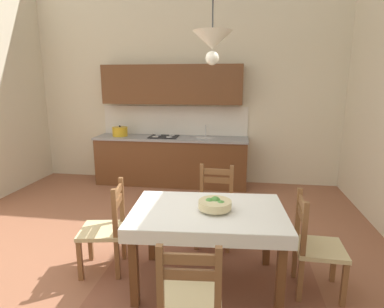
{
  "coord_description": "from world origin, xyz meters",
  "views": [
    {
      "loc": [
        1.04,
        -2.9,
        1.89
      ],
      "look_at": [
        0.47,
        0.85,
        1.03
      ],
      "focal_mm": 29.76,
      "sensor_mm": 36.0,
      "label": 1
    }
  ],
  "objects_px": {
    "fruit_bowl": "(215,204)",
    "dining_chair_window_side": "(315,247)",
    "dining_chair_camera_side": "(191,301)",
    "kitchen_cabinetry": "(171,139)",
    "dining_table": "(208,222)",
    "dining_chair_kitchen_side": "(215,208)",
    "dining_chair_tv_side": "(106,229)",
    "pendant_lamp": "(212,41)"
  },
  "relations": [
    {
      "from": "kitchen_cabinetry",
      "to": "dining_table",
      "type": "distance_m",
      "value": 3.17
    },
    {
      "from": "dining_chair_tv_side",
      "to": "fruit_bowl",
      "type": "height_order",
      "value": "dining_chair_tv_side"
    },
    {
      "from": "dining_chair_camera_side",
      "to": "dining_table",
      "type": "bearing_deg",
      "value": 88.21
    },
    {
      "from": "dining_chair_window_side",
      "to": "dining_chair_camera_side",
      "type": "bearing_deg",
      "value": -138.17
    },
    {
      "from": "fruit_bowl",
      "to": "pendant_lamp",
      "type": "distance_m",
      "value": 1.4
    },
    {
      "from": "dining_table",
      "to": "dining_chair_kitchen_side",
      "type": "height_order",
      "value": "dining_chair_kitchen_side"
    },
    {
      "from": "kitchen_cabinetry",
      "to": "fruit_bowl",
      "type": "relative_size",
      "value": 9.41
    },
    {
      "from": "dining_table",
      "to": "kitchen_cabinetry",
      "type": "bearing_deg",
      "value": 108.4
    },
    {
      "from": "dining_chair_window_side",
      "to": "pendant_lamp",
      "type": "distance_m",
      "value": 2.01
    },
    {
      "from": "dining_table",
      "to": "dining_chair_kitchen_side",
      "type": "xyz_separation_m",
      "value": [
        0.0,
        0.82,
        -0.18
      ]
    },
    {
      "from": "dining_chair_kitchen_side",
      "to": "dining_table",
      "type": "bearing_deg",
      "value": -90.04
    },
    {
      "from": "dining_chair_camera_side",
      "to": "dining_chair_kitchen_side",
      "type": "distance_m",
      "value": 1.68
    },
    {
      "from": "dining_chair_tv_side",
      "to": "dining_chair_kitchen_side",
      "type": "bearing_deg",
      "value": 35.33
    },
    {
      "from": "dining_chair_window_side",
      "to": "dining_chair_kitchen_side",
      "type": "bearing_deg",
      "value": 141.14
    },
    {
      "from": "dining_chair_kitchen_side",
      "to": "dining_chair_tv_side",
      "type": "height_order",
      "value": "same"
    },
    {
      "from": "kitchen_cabinetry",
      "to": "dining_chair_window_side",
      "type": "relative_size",
      "value": 3.04
    },
    {
      "from": "kitchen_cabinetry",
      "to": "dining_chair_window_side",
      "type": "distance_m",
      "value": 3.58
    },
    {
      "from": "dining_chair_camera_side",
      "to": "kitchen_cabinetry",
      "type": "bearing_deg",
      "value": 104.11
    },
    {
      "from": "kitchen_cabinetry",
      "to": "dining_chair_kitchen_side",
      "type": "xyz_separation_m",
      "value": [
        1.0,
        -2.18,
        -0.41
      ]
    },
    {
      "from": "dining_chair_camera_side",
      "to": "dining_chair_kitchen_side",
      "type": "height_order",
      "value": "same"
    },
    {
      "from": "kitchen_cabinetry",
      "to": "dining_chair_tv_side",
      "type": "xyz_separation_m",
      "value": [
        -0.04,
        -2.92,
        -0.41
      ]
    },
    {
      "from": "fruit_bowl",
      "to": "pendant_lamp",
      "type": "height_order",
      "value": "pendant_lamp"
    },
    {
      "from": "dining_chair_kitchen_side",
      "to": "dining_chair_tv_side",
      "type": "xyz_separation_m",
      "value": [
        -1.04,
        -0.74,
        0.0
      ]
    },
    {
      "from": "dining_chair_kitchen_side",
      "to": "fruit_bowl",
      "type": "bearing_deg",
      "value": -85.65
    },
    {
      "from": "dining_chair_camera_side",
      "to": "dining_chair_window_side",
      "type": "distance_m",
      "value": 1.34
    },
    {
      "from": "dining_chair_window_side",
      "to": "fruit_bowl",
      "type": "distance_m",
      "value": 0.98
    },
    {
      "from": "kitchen_cabinetry",
      "to": "dining_chair_kitchen_side",
      "type": "distance_m",
      "value": 2.43
    },
    {
      "from": "dining_chair_camera_side",
      "to": "dining_chair_tv_side",
      "type": "bearing_deg",
      "value": 137.19
    },
    {
      "from": "dining_table",
      "to": "dining_chair_tv_side",
      "type": "bearing_deg",
      "value": 175.69
    },
    {
      "from": "dining_table",
      "to": "fruit_bowl",
      "type": "xyz_separation_m",
      "value": [
        0.06,
        -0.01,
        0.19
      ]
    },
    {
      "from": "kitchen_cabinetry",
      "to": "dining_chair_camera_side",
      "type": "height_order",
      "value": "kitchen_cabinetry"
    },
    {
      "from": "dining_chair_window_side",
      "to": "pendant_lamp",
      "type": "relative_size",
      "value": 1.16
    },
    {
      "from": "kitchen_cabinetry",
      "to": "dining_chair_tv_side",
      "type": "bearing_deg",
      "value": -90.86
    },
    {
      "from": "dining_chair_window_side",
      "to": "dining_chair_kitchen_side",
      "type": "relative_size",
      "value": 1.0
    },
    {
      "from": "dining_table",
      "to": "dining_chair_window_side",
      "type": "bearing_deg",
      "value": 1.98
    },
    {
      "from": "dining_chair_window_side",
      "to": "dining_chair_tv_side",
      "type": "xyz_separation_m",
      "value": [
        -2.01,
        0.04,
        0.0
      ]
    },
    {
      "from": "kitchen_cabinetry",
      "to": "pendant_lamp",
      "type": "distance_m",
      "value": 3.49
    },
    {
      "from": "dining_chair_camera_side",
      "to": "pendant_lamp",
      "type": "xyz_separation_m",
      "value": [
        0.05,
        0.81,
        1.77
      ]
    },
    {
      "from": "kitchen_cabinetry",
      "to": "pendant_lamp",
      "type": "bearing_deg",
      "value": -71.46
    },
    {
      "from": "dining_table",
      "to": "dining_chair_camera_side",
      "type": "relative_size",
      "value": 1.58
    },
    {
      "from": "fruit_bowl",
      "to": "dining_chair_window_side",
      "type": "bearing_deg",
      "value": 2.85
    },
    {
      "from": "kitchen_cabinetry",
      "to": "dining_table",
      "type": "bearing_deg",
      "value": -71.6
    }
  ]
}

